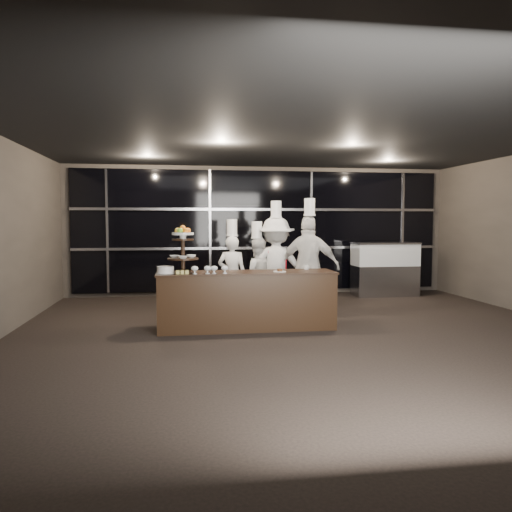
{
  "coord_description": "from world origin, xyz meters",
  "views": [
    {
      "loc": [
        -1.85,
        -6.64,
        1.73
      ],
      "look_at": [
        -0.63,
        1.52,
        1.15
      ],
      "focal_mm": 35.0,
      "sensor_mm": 36.0,
      "label": 1
    }
  ],
  "objects": [
    {
      "name": "chef_a",
      "position": [
        -0.94,
        2.41,
        0.77
      ],
      "size": [
        0.62,
        0.5,
        1.76
      ],
      "color": "white",
      "rests_on": "ground"
    },
    {
      "name": "layer_cake",
      "position": [
        -2.1,
        1.17,
        0.97
      ],
      "size": [
        0.3,
        0.3,
        0.11
      ],
      "color": "white",
      "rests_on": "buffet_counter"
    },
    {
      "name": "display_stand",
      "position": [
        -1.83,
        1.22,
        1.34
      ],
      "size": [
        0.48,
        0.48,
        0.74
      ],
      "color": "black",
      "rests_on": "buffet_counter"
    },
    {
      "name": "chef_c",
      "position": [
        -0.15,
        2.27,
        0.91
      ],
      "size": [
        1.25,
        0.85,
        2.09
      ],
      "color": "silver",
      "rests_on": "ground"
    },
    {
      "name": "chef_cup",
      "position": [
        0.21,
        1.47,
        0.96
      ],
      "size": [
        0.08,
        0.08,
        0.07
      ],
      "primitive_type": "cylinder",
      "color": "white",
      "rests_on": "buffet_counter"
    },
    {
      "name": "chef_b",
      "position": [
        -0.5,
        2.33,
        0.73
      ],
      "size": [
        0.7,
        0.55,
        1.72
      ],
      "color": "white",
      "rests_on": "ground"
    },
    {
      "name": "display_case",
      "position": [
        2.8,
        4.3,
        0.69
      ],
      "size": [
        1.47,
        0.64,
        1.24
      ],
      "color": "#A5A5AA",
      "rests_on": "ground"
    },
    {
      "name": "small_plate",
      "position": [
        -0.31,
        1.12,
        0.94
      ],
      "size": [
        0.2,
        0.2,
        0.05
      ],
      "color": "white",
      "rests_on": "buffet_counter"
    },
    {
      "name": "compotes",
      "position": [
        -1.42,
        1.0,
        1.0
      ],
      "size": [
        0.57,
        0.11,
        0.12
      ],
      "color": "silver",
      "rests_on": "buffet_counter"
    },
    {
      "name": "buffet_counter",
      "position": [
        -0.83,
        1.22,
        0.47
      ],
      "size": [
        2.84,
        0.74,
        0.92
      ],
      "color": "black",
      "rests_on": "ground"
    },
    {
      "name": "pastry_squares",
      "position": [
        -1.84,
        1.05,
        0.95
      ],
      "size": [
        0.2,
        0.13,
        0.05
      ],
      "color": "#D8C969",
      "rests_on": "buffet_counter"
    },
    {
      "name": "room",
      "position": [
        0.0,
        0.0,
        1.5
      ],
      "size": [
        10.0,
        10.0,
        10.0
      ],
      "color": "black",
      "rests_on": "ground"
    },
    {
      "name": "window_wall",
      "position": [
        0.0,
        4.94,
        1.5
      ],
      "size": [
        8.6,
        0.1,
        2.8
      ],
      "color": "black",
      "rests_on": "ground"
    },
    {
      "name": "chef_d",
      "position": [
        0.39,
        1.96,
        0.93
      ],
      "size": [
        1.16,
        0.81,
        2.13
      ],
      "color": "silver",
      "rests_on": "ground"
    }
  ]
}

